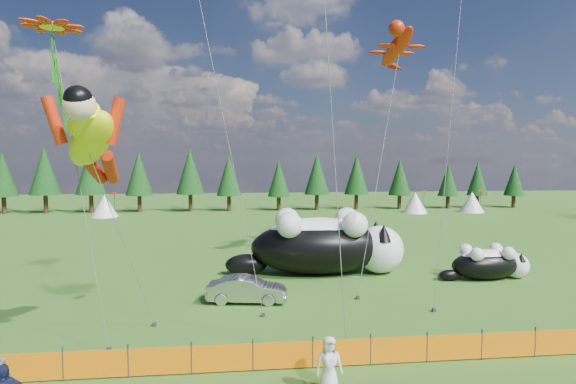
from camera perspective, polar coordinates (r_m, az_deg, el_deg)
The scene contains 11 objects.
ground at distance 18.86m, azimuth -1.58°, elevation -17.71°, with size 160.00×160.00×0.00m, color #163C0A.
safety_fence at distance 15.92m, azimuth -0.64°, elevation -20.01°, with size 22.06×0.06×1.10m.
tree_line at distance 62.56m, azimuth -4.96°, elevation 1.26°, with size 90.00×4.00×8.00m, color black, non-canonical shape.
festival_tents at distance 59.06m, azimuth 5.91°, elevation -1.44°, with size 50.00×3.20×2.80m, color white, non-canonical shape.
cat_large at distance 27.91m, azimuth 4.81°, elevation -6.51°, with size 11.04×4.23×3.99m.
cat_small at distance 29.28m, azimuth 24.22°, elevation -8.22°, with size 5.60×2.11×2.02m.
car at distance 22.71m, azimuth -5.23°, elevation -12.21°, with size 1.36×3.89×1.28m, color #B8B9BD.
spectator_e at distance 14.59m, azimuth 5.25°, elevation -20.90°, with size 0.82×0.53×1.68m, color silver.
superhero_kite at distance 17.81m, azimuth -23.77°, elevation 6.05°, with size 5.53×5.64×9.82m.
gecko_kite at distance 32.99m, azimuth 13.64°, elevation 17.37°, with size 6.80×12.04×17.53m.
flower_kite at distance 21.24m, azimuth -27.76°, elevation 17.70°, with size 4.14×4.21×12.74m.
Camera 1 is at (-1.42, -17.47, 6.98)m, focal length 28.00 mm.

